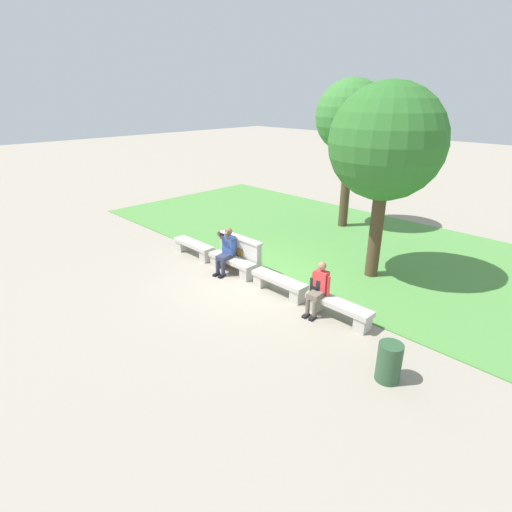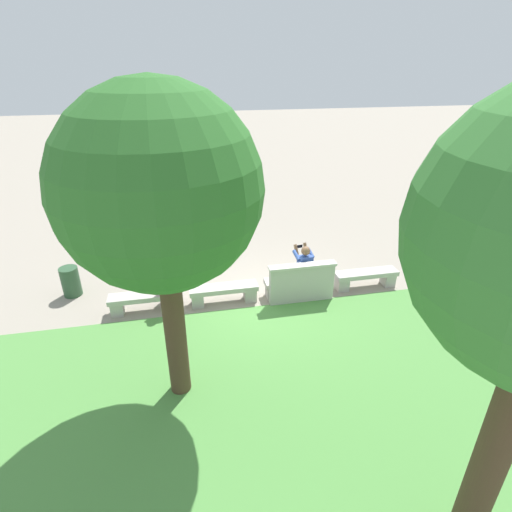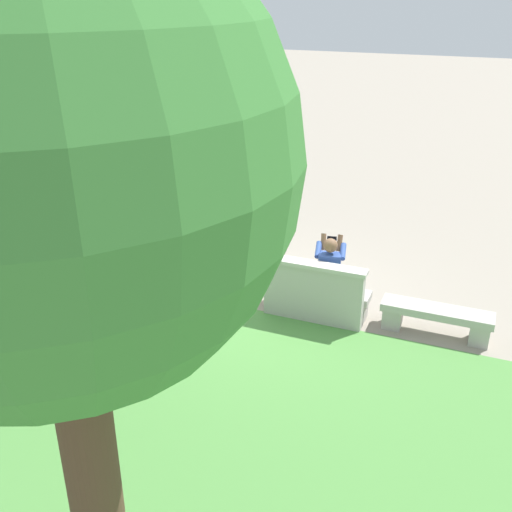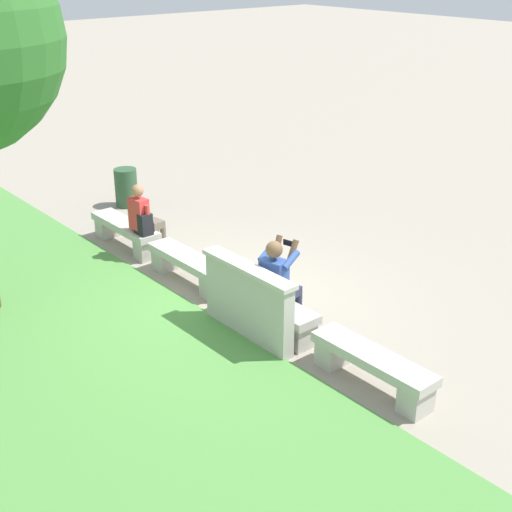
{
  "view_description": "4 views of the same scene",
  "coord_description": "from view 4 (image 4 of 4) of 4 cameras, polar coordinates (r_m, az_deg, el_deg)",
  "views": [
    {
      "loc": [
        7.08,
        -6.93,
        4.84
      ],
      "look_at": [
        0.18,
        -0.1,
        0.86
      ],
      "focal_mm": 28.0,
      "sensor_mm": 36.0,
      "label": 1
    },
    {
      "loc": [
        1.8,
        8.19,
        5.3
      ],
      "look_at": [
        -0.03,
        -0.77,
        0.79
      ],
      "focal_mm": 28.0,
      "sensor_mm": 36.0,
      "label": 2
    },
    {
      "loc": [
        -3.18,
        8.23,
        4.85
      ],
      "look_at": [
        0.19,
        -0.03,
        0.79
      ],
      "focal_mm": 42.0,
      "sensor_mm": 36.0,
      "label": 3
    },
    {
      "loc": [
        -7.23,
        5.55,
        4.73
      ],
      "look_at": [
        -0.21,
        -0.39,
        0.71
      ],
      "focal_mm": 50.0,
      "sensor_mm": 36.0,
      "label": 4
    }
  ],
  "objects": [
    {
      "name": "ground_plane",
      "position": [
        10.27,
        -2.43,
        -3.83
      ],
      "size": [
        80.0,
        80.0,
        0.0
      ],
      "primitive_type": "plane",
      "color": "gray"
    },
    {
      "name": "bench_main",
      "position": [
        8.41,
        9.29,
        -8.64
      ],
      "size": [
        1.64,
        0.4,
        0.45
      ],
      "color": "#B7B2A8",
      "rests_on": "ground"
    },
    {
      "name": "bench_near",
      "position": [
        9.51,
        0.95,
        -4.23
      ],
      "size": [
        1.64,
        0.4,
        0.45
      ],
      "color": "#B7B2A8",
      "rests_on": "ground"
    },
    {
      "name": "bench_mid",
      "position": [
        10.82,
        -5.44,
        -0.75
      ],
      "size": [
        1.64,
        0.4,
        0.45
      ],
      "color": "#B7B2A8",
      "rests_on": "ground"
    },
    {
      "name": "bench_far",
      "position": [
        12.26,
        -10.39,
        1.96
      ],
      "size": [
        1.64,
        0.4,
        0.45
      ],
      "color": "#B7B2A8",
      "rests_on": "ground"
    },
    {
      "name": "backrest_wall_with_plaque",
      "position": [
        9.21,
        -0.63,
        -3.62
      ],
      "size": [
        1.62,
        0.24,
        1.01
      ],
      "color": "#B7B2A8",
      "rests_on": "ground"
    },
    {
      "name": "person_photographer",
      "position": [
        9.27,
        1.87,
        -1.95
      ],
      "size": [
        0.52,
        0.77,
        1.32
      ],
      "color": "black",
      "rests_on": "ground"
    },
    {
      "name": "person_distant",
      "position": [
        11.72,
        -8.9,
        3.04
      ],
      "size": [
        0.48,
        0.7,
        1.26
      ],
      "color": "black",
      "rests_on": "ground"
    },
    {
      "name": "backpack",
      "position": [
        11.6,
        -8.96,
        2.58
      ],
      "size": [
        0.28,
        0.24,
        0.43
      ],
      "color": "black",
      "rests_on": "bench_far"
    },
    {
      "name": "trash_bin",
      "position": [
        14.24,
        -10.35,
        5.41
      ],
      "size": [
        0.44,
        0.44,
        0.75
      ],
      "primitive_type": "cylinder",
      "color": "#2D5133",
      "rests_on": "ground"
    }
  ]
}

